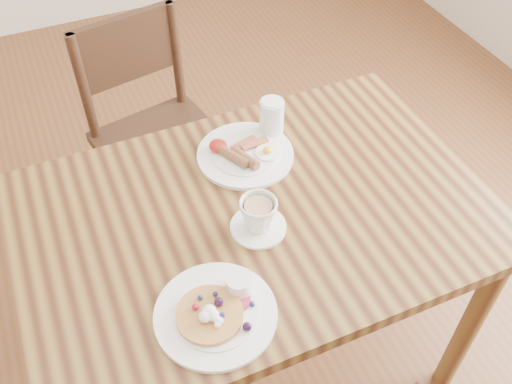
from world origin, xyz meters
TOP-DOWN VIEW (x-y plane):
  - ground at (0.00, 0.00)m, footprint 5.00×5.00m
  - dining_table at (0.00, 0.00)m, footprint 1.20×0.80m
  - chair_far at (-0.09, 0.72)m, footprint 0.49×0.49m
  - pancake_plate at (-0.20, -0.24)m, footprint 0.27×0.27m
  - breakfast_plate at (0.05, 0.20)m, footprint 0.27×0.27m
  - teacup_saucer at (-0.02, -0.05)m, footprint 0.14×0.14m
  - water_glass at (0.16, 0.26)m, footprint 0.07×0.07m

SIDE VIEW (x-z plane):
  - ground at x=0.00m, z-range 0.00..0.00m
  - chair_far at x=-0.09m, z-range 0.05..0.93m
  - dining_table at x=0.00m, z-range 0.28..1.03m
  - breakfast_plate at x=0.05m, z-range 0.74..0.78m
  - pancake_plate at x=-0.20m, z-range 0.74..0.79m
  - teacup_saucer at x=-0.02m, z-range 0.75..0.84m
  - water_glass at x=0.16m, z-range 0.75..0.86m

